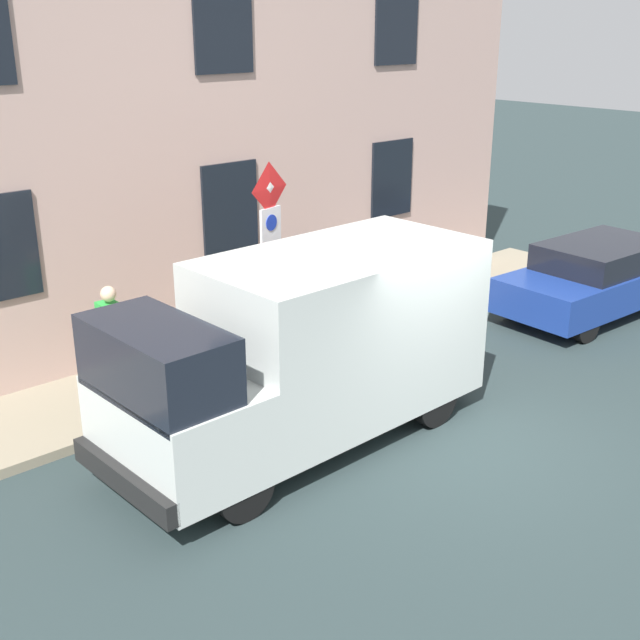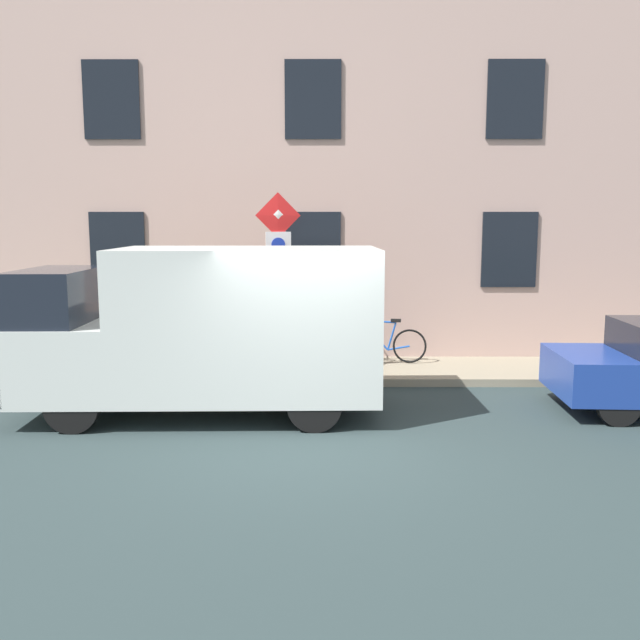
# 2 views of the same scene
# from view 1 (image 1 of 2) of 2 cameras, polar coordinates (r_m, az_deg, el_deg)

# --- Properties ---
(ground_plane) EXTENTS (80.00, 80.00, 0.00)m
(ground_plane) POSITION_cam_1_polar(r_m,az_deg,el_deg) (11.23, 9.70, -8.24)
(ground_plane) COLOR #283637
(sidewalk_slab) EXTENTS (2.04, 16.28, 0.14)m
(sidewalk_slab) POSITION_cam_1_polar(r_m,az_deg,el_deg) (13.84, -3.52, -1.98)
(sidewalk_slab) COLOR gray
(sidewalk_slab) RESTS_ON ground_plane
(building_facade) EXTENTS (0.75, 14.28, 7.27)m
(building_facade) POSITION_cam_1_polar(r_m,az_deg,el_deg) (14.01, -7.40, 13.29)
(building_facade) COLOR tan
(building_facade) RESTS_ON ground_plane
(sign_post_stacked) EXTENTS (0.19, 0.55, 3.12)m
(sign_post_stacked) POSITION_cam_1_polar(r_m,az_deg,el_deg) (12.20, -3.54, 5.71)
(sign_post_stacked) COLOR #474C47
(sign_post_stacked) RESTS_ON sidewalk_slab
(delivery_van) EXTENTS (2.12, 5.37, 2.50)m
(delivery_van) POSITION_cam_1_polar(r_m,az_deg,el_deg) (10.53, -0.92, -1.89)
(delivery_van) COLOR silver
(delivery_van) RESTS_ON ground_plane
(parked_hatchback) EXTENTS (1.93, 4.08, 1.38)m
(parked_hatchback) POSITION_cam_1_polar(r_m,az_deg,el_deg) (16.27, 18.71, 2.89)
(parked_hatchback) COLOR navy
(parked_hatchback) RESTS_ON ground_plane
(bicycle_blue) EXTENTS (0.46, 1.72, 0.89)m
(bicycle_blue) POSITION_cam_1_polar(r_m,az_deg,el_deg) (14.84, -0.55, 1.45)
(bicycle_blue) COLOR black
(bicycle_blue) RESTS_ON sidewalk_slab
(bicycle_red) EXTENTS (0.46, 1.71, 0.89)m
(bicycle_red) POSITION_cam_1_polar(r_m,az_deg,el_deg) (14.32, -3.14, 0.70)
(bicycle_red) COLOR black
(bicycle_red) RESTS_ON sidewalk_slab
(pedestrian) EXTENTS (0.40, 0.26, 1.72)m
(pedestrian) POSITION_cam_1_polar(r_m,az_deg,el_deg) (11.84, -14.27, -1.34)
(pedestrian) COLOR #262B47
(pedestrian) RESTS_ON sidewalk_slab
(litter_bin) EXTENTS (0.44, 0.44, 0.90)m
(litter_bin) POSITION_cam_1_polar(r_m,az_deg,el_deg) (13.31, -0.90, -0.45)
(litter_bin) COLOR #2D5133
(litter_bin) RESTS_ON sidewalk_slab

